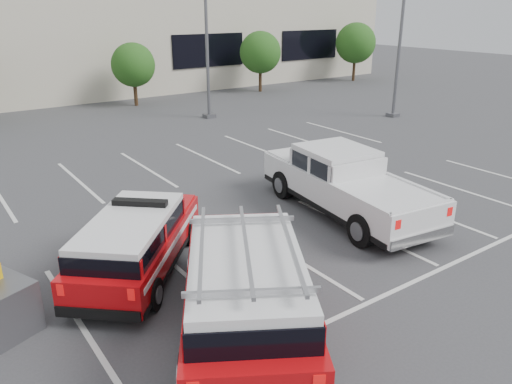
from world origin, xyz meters
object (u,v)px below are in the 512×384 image
light_pole_mid (206,24)px  tree_right (261,54)px  ladder_suv (245,296)px  white_pickup (345,189)px  tree_mid_right (134,66)px  convention_building (14,27)px  fire_chief_suv (138,246)px  tree_far_right (356,44)px  light_pole_right (402,24)px

light_pole_mid → tree_right: bearing=36.8°
ladder_suv → white_pickup: bearing=60.1°
tree_right → tree_mid_right: bearing=-180.0°
light_pole_mid → convention_building: bearing=113.3°
fire_chief_suv → light_pole_mid: bearing=96.2°
light_pole_mid → white_pickup: (-3.77, -14.81, -4.39)m
tree_mid_right → convention_building: bearing=116.6°
tree_far_right → white_pickup: tree_far_right is taller
tree_mid_right → light_pole_right: bearing=-47.8°
light_pole_mid → ladder_suv: bearing=-118.3°
convention_building → tree_mid_right: convention_building is taller
white_pickup → ladder_suv: bearing=-143.1°
tree_right → fire_chief_suv: bearing=-132.0°
fire_chief_suv → ladder_suv: ladder_suv is taller
convention_building → tree_right: convention_building is taller
tree_far_right → fire_chief_suv: 35.41m
white_pickup → fire_chief_suv: bearing=-173.8°
convention_building → fire_chief_suv: convention_building is taller
tree_right → light_pole_right: size_ratio=0.43×
convention_building → tree_right: bearing=-33.4°
light_pole_mid → fire_chief_suv: light_pole_mid is taller
light_pole_right → white_pickup: light_pole_right is taller
fire_chief_suv → white_pickup: bearing=40.7°
tree_right → white_pickup: 24.08m
convention_building → ladder_suv: (-3.00, -34.08, -3.83)m
white_pickup → convention_building: bearing=103.2°
light_pole_right → white_pickup: bearing=-145.4°
white_pickup → tree_right: bearing=67.9°
convention_building → tree_far_right: 26.83m
fire_chief_suv → ladder_suv: 3.63m
light_pole_mid → light_pole_right: 10.82m
tree_mid_right → light_pole_mid: (1.91, -6.05, 2.68)m
light_pole_mid → white_pickup: size_ratio=1.53×
light_pole_right → tree_mid_right: bearing=132.2°
convention_building → tree_far_right: bearing=-21.5°
light_pole_right → light_pole_mid: bearing=146.3°
tree_far_right → convention_building: bearing=158.5°
ladder_suv → tree_right: bearing=84.3°
light_pole_mid → ladder_suv: size_ratio=1.71×
white_pickup → light_pole_right: bearing=42.1°
tree_mid_right → ladder_suv: bearing=-108.1°
convention_building → fire_chief_suv: size_ratio=12.25×
convention_building → tree_right: (14.91, -9.82, -1.95)m
tree_right → ladder_suv: 30.21m
ladder_suv → tree_mid_right: bearing=102.7°
convention_building → light_pole_mid: size_ratio=5.86×
tree_mid_right → light_pole_mid: 6.88m
tree_mid_right → ladder_suv: size_ratio=0.66×
tree_right → fire_chief_suv: size_ratio=0.90×
light_pole_mid → tree_mid_right: bearing=107.5°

